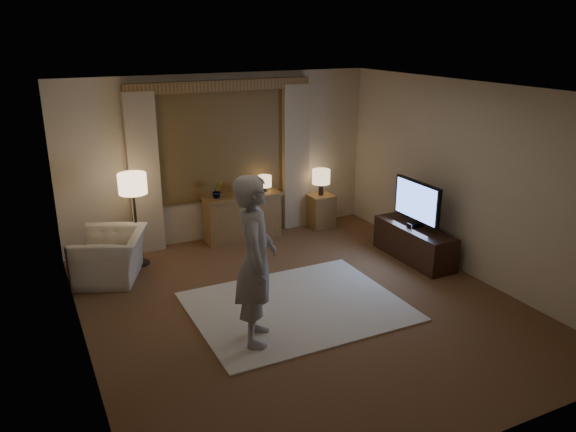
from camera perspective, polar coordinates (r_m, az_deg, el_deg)
room at (r=6.89m, az=-0.37°, el=2.54°), size 5.04×5.54×2.64m
rug at (r=6.94m, az=0.90°, el=-9.16°), size 2.50×2.00×0.02m
sideboard at (r=9.02m, az=-4.67°, el=-0.18°), size 1.20×0.40×0.70m
picture_frame at (r=8.88m, az=-4.74°, el=2.57°), size 0.16×0.02×0.20m
plant at (r=8.74m, az=-7.19°, el=2.56°), size 0.17×0.13×0.30m
table_lamp_sideboard at (r=9.00m, az=-2.39°, el=3.49°), size 0.22×0.22×0.30m
floor_lamp at (r=8.05m, az=-15.48°, el=2.69°), size 0.39×0.39×1.34m
armchair at (r=7.94m, az=-17.55°, el=-3.90°), size 1.18×1.25×0.64m
side_table at (r=9.57m, az=3.32°, el=0.54°), size 0.40×0.40×0.56m
table_lamp_side at (r=9.41m, az=3.39°, el=3.94°), size 0.30×0.30×0.44m
tv_stand at (r=8.42m, az=12.68°, el=-2.70°), size 0.45×1.40×0.50m
tv at (r=8.22m, az=12.98°, el=1.38°), size 0.23×0.94×0.68m
person at (r=5.85m, az=-3.33°, el=-4.56°), size 0.68×0.79×1.84m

